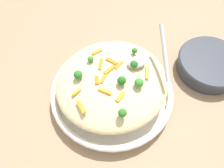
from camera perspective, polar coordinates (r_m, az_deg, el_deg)
ground_plane at (r=0.69m, az=-0.00°, el=-3.09°), size 2.40×2.40×0.00m
serving_bowl at (r=0.67m, az=-0.00°, el=-2.09°), size 0.37×0.37×0.04m
pasta_mound at (r=0.63m, az=-0.00°, el=0.41°), size 0.32×0.31×0.08m
carrot_piece_0 at (r=0.58m, az=-9.34°, el=-2.12°), size 0.03×0.02×0.01m
carrot_piece_1 at (r=0.62m, az=-0.10°, el=5.97°), size 0.03×0.04×0.01m
carrot_piece_2 at (r=0.61m, az=1.77°, el=4.92°), size 0.03×0.02×0.01m
carrot_piece_3 at (r=0.56m, az=-8.10°, el=-6.01°), size 0.01×0.04×0.01m
carrot_piece_4 at (r=0.61m, az=9.18°, el=2.95°), size 0.03×0.04×0.01m
carrot_piece_5 at (r=0.56m, az=2.25°, el=-3.35°), size 0.03×0.03×0.01m
carrot_piece_6 at (r=0.65m, az=-4.01°, el=8.41°), size 0.03×0.01×0.01m
carrot_piece_7 at (r=0.57m, az=-1.84°, el=-1.91°), size 0.03×0.03×0.01m
carrot_piece_8 at (r=0.60m, az=-0.80°, el=3.67°), size 0.04×0.02×0.01m
carrot_piece_9 at (r=0.62m, az=-2.99°, el=5.16°), size 0.03×0.04×0.01m
carrot_piece_10 at (r=0.59m, az=-2.12°, el=1.77°), size 0.03×0.03×0.01m
carrot_piece_11 at (r=0.59m, az=-4.04°, el=1.15°), size 0.02×0.03×0.01m
broccoli_floret_0 at (r=0.62m, az=-5.65°, el=6.52°), size 0.02×0.02×0.02m
broccoli_floret_1 at (r=0.59m, az=-8.88°, el=2.38°), size 0.02×0.02×0.03m
broccoli_floret_2 at (r=0.64m, az=5.92°, el=8.68°), size 0.02×0.02×0.02m
broccoli_floret_3 at (r=0.53m, az=2.74°, el=-7.59°), size 0.02×0.02×0.03m
broccoli_floret_4 at (r=0.57m, az=2.55°, el=0.90°), size 0.02×0.02×0.03m
broccoli_floret_5 at (r=0.60m, az=5.85°, el=4.99°), size 0.02×0.02×0.03m
broccoli_floret_6 at (r=0.57m, az=7.07°, el=0.28°), size 0.02×0.02×0.03m
serving_spoon at (r=0.61m, az=9.08°, el=6.53°), size 0.13×0.15×0.08m
companion_bowl at (r=0.79m, az=24.22°, el=4.88°), size 0.21×0.21×0.05m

